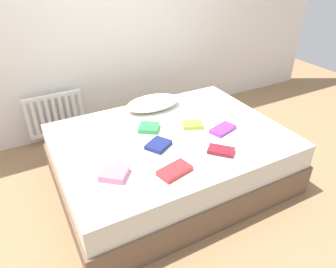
% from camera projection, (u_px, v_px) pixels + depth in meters
% --- Properties ---
extents(ground_plane, '(8.00, 8.00, 0.00)m').
position_uv_depth(ground_plane, '(170.00, 179.00, 2.98)').
color(ground_plane, '#93704C').
extents(back_wall, '(6.00, 0.10, 2.80)m').
position_uv_depth(back_wall, '(110.00, 4.00, 3.27)').
color(back_wall, silver).
rests_on(back_wall, ground).
extents(bed, '(2.00, 1.50, 0.50)m').
position_uv_depth(bed, '(171.00, 158.00, 2.85)').
color(bed, brown).
rests_on(bed, ground).
extents(radiator, '(0.61, 0.04, 0.47)m').
position_uv_depth(radiator, '(55.00, 114.00, 3.39)').
color(radiator, white).
rests_on(radiator, ground).
extents(pillow, '(0.56, 0.31, 0.13)m').
position_uv_depth(pillow, '(153.00, 103.00, 3.13)').
color(pillow, white).
rests_on(pillow, bed).
extents(textbook_purple, '(0.27, 0.19, 0.03)m').
position_uv_depth(textbook_purple, '(223.00, 129.00, 2.77)').
color(textbook_purple, purple).
rests_on(textbook_purple, bed).
extents(textbook_navy, '(0.25, 0.23, 0.04)m').
position_uv_depth(textbook_navy, '(158.00, 145.00, 2.55)').
color(textbook_navy, navy).
rests_on(textbook_navy, bed).
extents(textbook_red, '(0.27, 0.19, 0.04)m').
position_uv_depth(textbook_red, '(175.00, 171.00, 2.26)').
color(textbook_red, red).
rests_on(textbook_red, bed).
extents(textbook_maroon, '(0.23, 0.23, 0.03)m').
position_uv_depth(textbook_maroon, '(221.00, 151.00, 2.48)').
color(textbook_maroon, maroon).
rests_on(textbook_maroon, bed).
extents(textbook_pink, '(0.25, 0.25, 0.05)m').
position_uv_depth(textbook_pink, '(114.00, 173.00, 2.22)').
color(textbook_pink, pink).
rests_on(textbook_pink, bed).
extents(textbook_green, '(0.24, 0.24, 0.04)m').
position_uv_depth(textbook_green, '(149.00, 128.00, 2.79)').
color(textbook_green, green).
rests_on(textbook_green, bed).
extents(textbook_lime, '(0.22, 0.19, 0.04)m').
position_uv_depth(textbook_lime, '(192.00, 125.00, 2.83)').
color(textbook_lime, '#8CC638').
rests_on(textbook_lime, bed).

